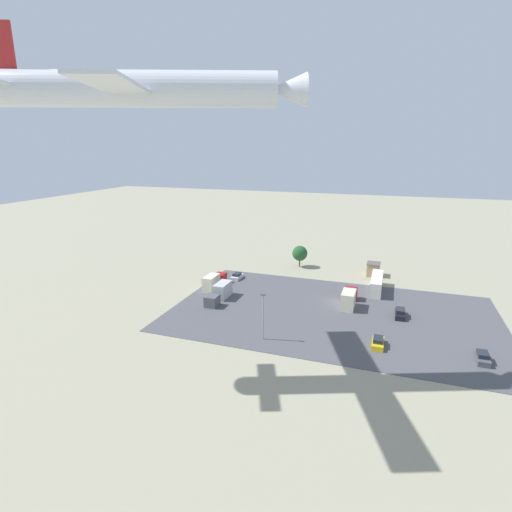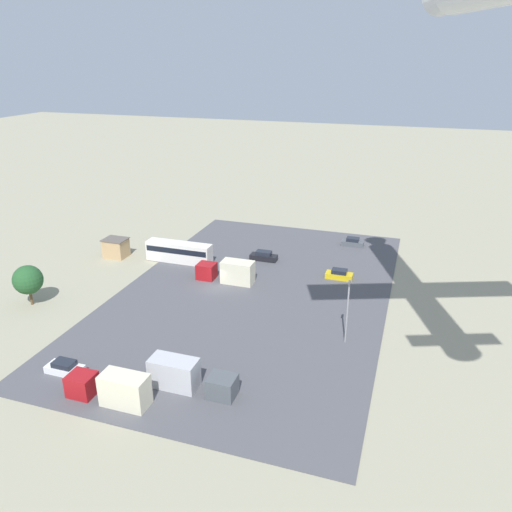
# 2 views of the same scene
# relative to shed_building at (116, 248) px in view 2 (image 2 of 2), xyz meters

# --- Properties ---
(ground_plane) EXTENTS (400.00, 400.00, 0.00)m
(ground_plane) POSITION_rel_shed_building_xyz_m (6.24, 20.89, -1.65)
(ground_plane) COLOR gray
(parking_lot_surface) EXTENTS (62.09, 38.31, 0.08)m
(parking_lot_surface) POSITION_rel_shed_building_xyz_m (6.24, 27.38, -1.61)
(parking_lot_surface) COLOR #4C4C51
(parking_lot_surface) RESTS_ON ground
(shed_building) EXTENTS (3.30, 3.97, 3.28)m
(shed_building) POSITION_rel_shed_building_xyz_m (0.00, 0.00, 0.00)
(shed_building) COLOR tan
(shed_building) RESTS_ON ground
(bus) EXTENTS (2.49, 11.39, 3.37)m
(bus) POSITION_rel_shed_building_xyz_m (-1.32, 11.51, 0.24)
(bus) COLOR silver
(bus) RESTS_ON ground
(parked_car_0) EXTENTS (1.80, 4.62, 1.62)m
(parked_car_0) POSITION_rel_shed_building_xyz_m (-6.42, 24.90, -0.90)
(parked_car_0) COLOR black
(parked_car_0) RESTS_ON ground
(parked_car_1) EXTENTS (1.86, 4.21, 1.42)m
(parked_car_1) POSITION_rel_shed_building_xyz_m (31.63, 13.87, -0.98)
(parked_car_1) COLOR silver
(parked_car_1) RESTS_ON ground
(parked_car_2) EXTENTS (1.86, 4.20, 1.49)m
(parked_car_2) POSITION_rel_shed_building_xyz_m (-2.94, 38.43, -0.95)
(parked_car_2) COLOR gold
(parked_car_2) RESTS_ON ground
(parked_car_3) EXTENTS (1.81, 4.00, 1.55)m
(parked_car_3) POSITION_rel_shed_building_xyz_m (-18.16, 38.35, -0.93)
(parked_car_3) COLOR #4C5156
(parked_car_3) RESTS_ON ground
(parked_truck_0) EXTENTS (2.39, 8.85, 3.37)m
(parked_truck_0) POSITION_rel_shed_building_xyz_m (34.22, 21.78, -0.03)
(parked_truck_0) COLOR maroon
(parked_truck_0) RESTS_ON ground
(parked_truck_1) EXTENTS (2.55, 9.03, 3.49)m
(parked_truck_1) POSITION_rel_shed_building_xyz_m (3.56, 22.38, 0.03)
(parked_truck_1) COLOR maroon
(parked_truck_1) RESTS_ON ground
(parked_truck_2) EXTENTS (2.50, 9.40, 3.21)m
(parked_truck_2) POSITION_rel_shed_building_xyz_m (29.95, 28.00, -0.10)
(parked_truck_2) COLOR #4C5156
(parked_truck_2) RESTS_ON ground
(tree_near_shed) EXTENTS (4.08, 4.08, 5.85)m
(tree_near_shed) POSITION_rel_shed_building_xyz_m (19.37, -1.26, 2.15)
(tree_near_shed) COLOR brown
(tree_near_shed) RESTS_ON ground
(light_pole_lot_centre) EXTENTS (0.90, 0.28, 8.13)m
(light_pole_lot_centre) POSITION_rel_shed_building_xyz_m (15.61, 42.27, 2.92)
(light_pole_lot_centre) COLOR gray
(light_pole_lot_centre) RESTS_ON ground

